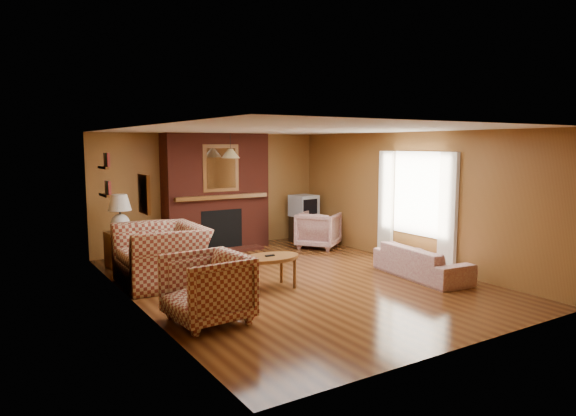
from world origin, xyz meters
TOP-DOWN VIEW (x-y plane):
  - floor at (0.00, 0.00)m, footprint 6.50×6.50m
  - ceiling at (0.00, 0.00)m, footprint 6.50×6.50m
  - wall_back at (0.00, 3.25)m, footprint 6.50×0.00m
  - wall_front at (0.00, -3.25)m, footprint 6.50×0.00m
  - wall_left at (-2.50, 0.00)m, footprint 0.00×6.50m
  - wall_right at (2.50, 0.00)m, footprint 0.00×6.50m
  - fireplace at (0.00, 2.98)m, footprint 2.20×0.82m
  - window_right at (2.45, -0.20)m, footprint 0.10×1.85m
  - bookshelf at (-2.44, 1.90)m, footprint 0.09×0.55m
  - botanical_print at (-2.47, -0.30)m, footprint 0.05×0.40m
  - pendant_light at (0.00, 2.30)m, footprint 0.36×0.36m
  - plaid_loveseat at (-1.85, 1.00)m, footprint 1.26×1.43m
  - plaid_armchair at (-1.95, -1.04)m, footprint 0.99×0.97m
  - floral_sofa at (1.90, -0.90)m, footprint 0.86×1.82m
  - floral_armchair at (1.88, 1.99)m, footprint 1.14×1.14m
  - coffee_table at (-0.56, -0.17)m, footprint 0.96×0.60m
  - side_table at (-2.10, 2.45)m, footprint 0.52×0.52m
  - table_lamp at (-2.10, 2.45)m, footprint 0.41×0.41m
  - tv_stand at (2.05, 2.80)m, footprint 0.54×0.49m
  - crt_tv at (2.05, 2.79)m, footprint 0.58×0.58m

SIDE VIEW (x-z plane):
  - floor at x=0.00m, z-range 0.00..0.00m
  - floral_sofa at x=1.90m, z-range 0.00..0.51m
  - tv_stand at x=2.05m, z-range 0.00..0.56m
  - side_table at x=-2.10m, z-range 0.00..0.63m
  - floral_armchair at x=1.88m, z-range 0.00..0.75m
  - plaid_armchair at x=-1.95m, z-range 0.00..0.85m
  - coffee_table at x=-0.56m, z-range 0.18..0.70m
  - plaid_loveseat at x=-1.85m, z-range 0.00..0.92m
  - crt_tv at x=2.05m, z-range 0.56..1.04m
  - table_lamp at x=-2.10m, z-range 0.67..1.34m
  - window_right at x=2.45m, z-range 0.13..2.13m
  - fireplace at x=0.00m, z-range -0.02..2.38m
  - wall_back at x=0.00m, z-range -2.05..4.45m
  - wall_front at x=0.00m, z-range -2.05..4.45m
  - wall_left at x=-2.50m, z-range -2.05..4.45m
  - wall_right at x=2.50m, z-range -2.05..4.45m
  - botanical_print at x=-2.47m, z-range 1.30..1.80m
  - bookshelf at x=-2.44m, z-range 1.31..2.02m
  - pendant_light at x=0.00m, z-range 1.76..2.24m
  - ceiling at x=0.00m, z-range 2.40..2.40m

